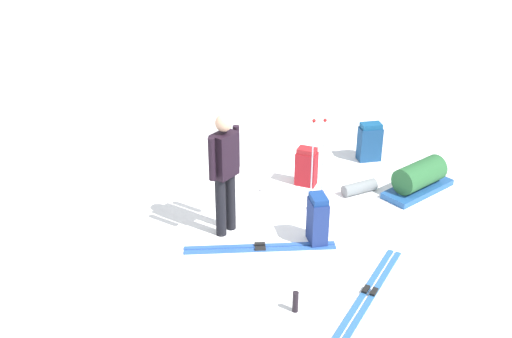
# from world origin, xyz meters

# --- Properties ---
(ground_plane) EXTENTS (80.00, 80.00, 0.00)m
(ground_plane) POSITION_xyz_m (0.00, 0.00, 0.00)
(ground_plane) COLOR white
(skier_standing) EXTENTS (0.35, 0.52, 1.70)m
(skier_standing) POSITION_xyz_m (0.31, 0.56, 0.95)
(skier_standing) COLOR black
(skier_standing) RESTS_ON ground_plane
(ski_pair_near) EXTENTS (0.75, 1.86, 0.05)m
(ski_pair_near) POSITION_xyz_m (-1.65, 1.56, 0.01)
(ski_pair_near) COLOR #2E619F
(ski_pair_near) RESTS_ON ground_plane
(ski_pair_far) EXTENTS (1.96, 0.66, 0.05)m
(ski_pair_far) POSITION_xyz_m (-0.22, 0.89, 0.01)
(ski_pair_far) COLOR #2C57A7
(ski_pair_far) RESTS_ON ground_plane
(backpack_large_dark) EXTENTS (0.32, 0.38, 0.69)m
(backpack_large_dark) POSITION_xyz_m (-0.93, 0.59, 0.34)
(backpack_large_dark) COLOR navy
(backpack_large_dark) RESTS_ON ground_plane
(backpack_bright) EXTENTS (0.43, 0.35, 0.65)m
(backpack_bright) POSITION_xyz_m (-1.52, -2.06, 0.32)
(backpack_bright) COLOR navy
(backpack_bright) RESTS_ON ground_plane
(backpack_small_spare) EXTENTS (0.35, 0.28, 0.61)m
(backpack_small_spare) POSITION_xyz_m (-0.60, -1.00, 0.30)
(backpack_small_spare) COLOR maroon
(backpack_small_spare) RESTS_ON ground_plane
(ski_poles_planted_near) EXTENTS (0.21, 0.11, 1.40)m
(ski_poles_planted_near) POSITION_xyz_m (-0.82, -0.27, 0.78)
(ski_poles_planted_near) COLOR #ADB3C0
(ski_poles_planted_near) RESTS_ON ground_plane
(gear_sled) EXTENTS (1.11, 1.21, 0.49)m
(gear_sled) POSITION_xyz_m (-2.29, -1.08, 0.22)
(gear_sled) COLOR #204E8E
(gear_sled) RESTS_ON ground_plane
(sleeping_mat_rolled) EXTENTS (0.55, 0.47, 0.18)m
(sleeping_mat_rolled) POSITION_xyz_m (-1.42, -0.87, 0.09)
(sleeping_mat_rolled) COLOR slate
(sleeping_mat_rolled) RESTS_ON ground_plane
(thermos_bottle) EXTENTS (0.07, 0.07, 0.26)m
(thermos_bottle) POSITION_xyz_m (-0.84, 2.04, 0.13)
(thermos_bottle) COLOR black
(thermos_bottle) RESTS_ON ground_plane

